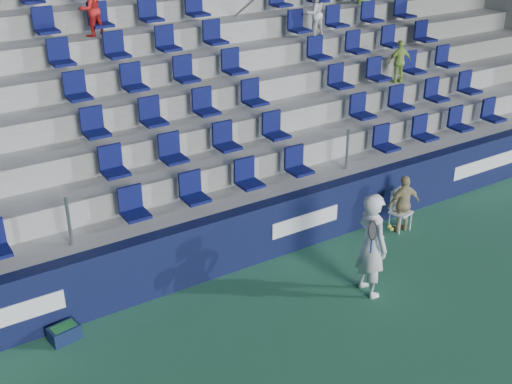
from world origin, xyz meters
The scene contains 7 objects.
ground centered at (0.00, 0.00, 0.00)m, with size 70.00×70.00×0.00m, color #2F6E4B.
sponsor_wall centered at (0.00, 3.15, 0.60)m, with size 24.00×0.32×1.20m.
grandstand centered at (0.00, 8.24, 2.14)m, with size 24.00×8.17×6.63m.
tennis_player centered at (1.57, 1.14, 0.99)m, with size 0.69×0.76×1.98m.
line_judge_chair centered at (3.71, 2.64, 0.51)m, with size 0.48×0.49×0.90m.
line_judge centered at (3.71, 2.50, 0.64)m, with size 0.75×0.31×1.28m, color tan.
ball_bin centered at (-3.54, 2.75, 0.15)m, with size 0.52×0.39×0.27m.
Camera 1 is at (-5.40, -6.03, 6.76)m, focal length 45.00 mm.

